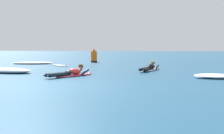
{
  "coord_description": "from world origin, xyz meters",
  "views": [
    {
      "loc": [
        3.05,
        -8.22,
        1.24
      ],
      "look_at": [
        1.56,
        4.65,
        0.25
      ],
      "focal_mm": 42.43,
      "sensor_mm": 36.0,
      "label": 1
    }
  ],
  "objects_px": {
    "channel_marker_buoy": "(94,57)",
    "drifting_surfboard": "(60,65)",
    "surfer_near": "(72,73)",
    "surfer_far": "(150,68)"
  },
  "relations": [
    {
      "from": "surfer_near",
      "to": "surfer_far",
      "type": "bearing_deg",
      "value": 42.81
    },
    {
      "from": "drifting_surfboard",
      "to": "surfer_near",
      "type": "bearing_deg",
      "value": -67.95
    },
    {
      "from": "surfer_near",
      "to": "surfer_far",
      "type": "relative_size",
      "value": 0.89
    },
    {
      "from": "surfer_near",
      "to": "surfer_far",
      "type": "distance_m",
      "value": 4.58
    },
    {
      "from": "surfer_near",
      "to": "surfer_far",
      "type": "xyz_separation_m",
      "value": [
        3.36,
        3.11,
        -0.0
      ]
    },
    {
      "from": "surfer_far",
      "to": "channel_marker_buoy",
      "type": "bearing_deg",
      "value": 121.43
    },
    {
      "from": "surfer_near",
      "to": "drifting_surfboard",
      "type": "bearing_deg",
      "value": 112.05
    },
    {
      "from": "drifting_surfboard",
      "to": "channel_marker_buoy",
      "type": "relative_size",
      "value": 1.52
    },
    {
      "from": "drifting_surfboard",
      "to": "channel_marker_buoy",
      "type": "height_order",
      "value": "channel_marker_buoy"
    },
    {
      "from": "channel_marker_buoy",
      "to": "drifting_surfboard",
      "type": "bearing_deg",
      "value": -108.99
    }
  ]
}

